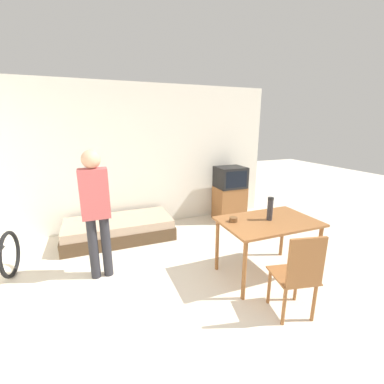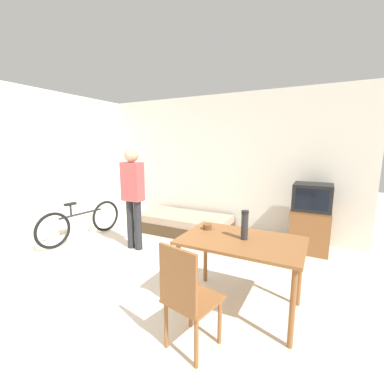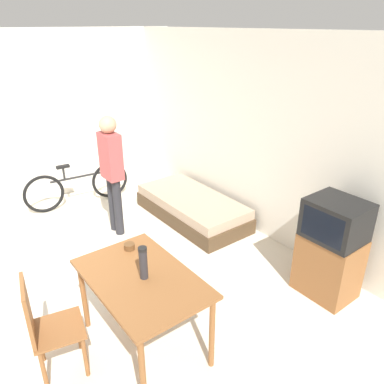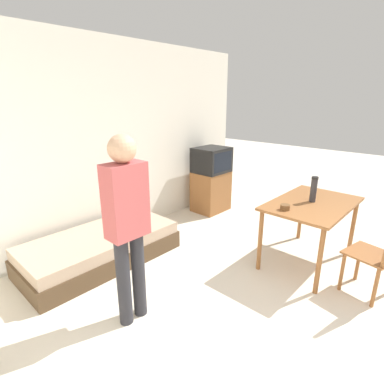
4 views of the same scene
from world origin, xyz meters
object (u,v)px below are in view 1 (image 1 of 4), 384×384
tv (230,194)px  person_standing (96,206)px  wooden_chair (299,273)px  thermos_flask (270,208)px  mate_bowl (233,220)px  dining_table (268,227)px  daybed (119,229)px

tv → person_standing: person_standing is taller
wooden_chair → thermos_flask: 0.94m
wooden_chair → thermos_flask: thermos_flask is taller
thermos_flask → mate_bowl: bearing=166.3°
mate_bowl → wooden_chair: bearing=-76.4°
tv → dining_table: (-0.57, -1.99, 0.11)m
wooden_chair → mate_bowl: 0.99m
tv → dining_table: size_ratio=0.92×
person_standing → mate_bowl: bearing=-21.3°
wooden_chair → person_standing: bearing=139.8°
daybed → person_standing: size_ratio=1.10×
daybed → thermos_flask: size_ratio=6.12×
tv → dining_table: 2.07m
person_standing → mate_bowl: size_ratio=16.48×
daybed → person_standing: (-0.34, -1.10, 0.81)m
thermos_flask → wooden_chair: bearing=-106.7°
dining_table → thermos_flask: thermos_flask is taller
mate_bowl → thermos_flask: bearing=-13.7°
dining_table → person_standing: person_standing is taller
wooden_chair → tv: bearing=74.2°
daybed → wooden_chair: (1.50, -2.66, 0.35)m
thermos_flask → mate_bowl: thermos_flask is taller
wooden_chair → person_standing: 2.45m
dining_table → wooden_chair: wooden_chair is taller
dining_table → person_standing: size_ratio=0.73×
tv → person_standing: bearing=-154.9°
daybed → wooden_chair: size_ratio=1.93×
daybed → mate_bowl: 2.24m
dining_table → daybed: bearing=132.7°
dining_table → mate_bowl: mate_bowl is taller
wooden_chair → thermos_flask: (0.24, 0.81, 0.41)m
wooden_chair → daybed: bearing=119.4°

